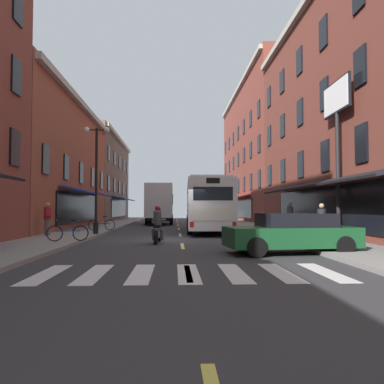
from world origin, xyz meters
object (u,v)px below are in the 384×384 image
(billboard_sign, at_px, (337,119))
(sedan_mid, at_px, (163,215))
(pedestrian_far, at_px, (322,222))
(transit_bus, at_px, (207,205))
(street_lamp_twin, at_px, (96,175))
(bicycle_near, at_px, (68,232))
(motorcycle_rider, at_px, (158,227))
(pedestrian_mid, at_px, (290,217))
(box_truck, at_px, (160,204))
(bicycle_mid, at_px, (102,224))
(sedan_near, at_px, (292,233))
(pedestrian_near, at_px, (48,218))

(billboard_sign, relative_size, sedan_mid, 1.48)
(pedestrian_far, bearing_deg, transit_bus, -151.45)
(street_lamp_twin, bearing_deg, bicycle_near, -92.91)
(motorcycle_rider, bearing_deg, sedan_mid, 91.20)
(pedestrian_mid, height_order, pedestrian_far, pedestrian_mid)
(motorcycle_rider, height_order, pedestrian_mid, pedestrian_mid)
(billboard_sign, distance_m, motorcycle_rider, 9.46)
(box_truck, xyz_separation_m, bicycle_mid, (-3.22, -11.96, -1.45))
(billboard_sign, bearing_deg, sedan_near, -129.86)
(box_truck, height_order, motorcycle_rider, box_truck)
(billboard_sign, relative_size, motorcycle_rider, 3.47)
(pedestrian_near, height_order, pedestrian_mid, pedestrian_mid)
(motorcycle_rider, bearing_deg, street_lamp_twin, 129.90)
(pedestrian_mid, relative_size, street_lamp_twin, 0.30)
(pedestrian_near, bearing_deg, transit_bus, 3.08)
(motorcycle_rider, relative_size, bicycle_mid, 1.21)
(street_lamp_twin, bearing_deg, bicycle_mid, 95.17)
(pedestrian_near, bearing_deg, bicycle_near, -89.19)
(pedestrian_far, xyz_separation_m, street_lamp_twin, (-10.55, 5.19, 2.42))
(transit_bus, relative_size, motorcycle_rider, 5.63)
(transit_bus, distance_m, box_truck, 11.58)
(transit_bus, height_order, pedestrian_mid, transit_bus)
(sedan_mid, distance_m, pedestrian_far, 32.65)
(sedan_mid, height_order, motorcycle_rider, motorcycle_rider)
(box_truck, height_order, pedestrian_mid, box_truck)
(billboard_sign, xyz_separation_m, sedan_near, (-3.40, -4.08, -4.88))
(transit_bus, height_order, box_truck, box_truck)
(box_truck, relative_size, motorcycle_rider, 3.87)
(transit_bus, relative_size, bicycle_near, 6.95)
(billboard_sign, xyz_separation_m, motorcycle_rider, (-8.11, 0.02, -4.87))
(pedestrian_mid, bearing_deg, street_lamp_twin, 31.08)
(transit_bus, bearing_deg, billboard_sign, -58.62)
(sedan_mid, distance_m, bicycle_mid, 23.43)
(pedestrian_mid, bearing_deg, pedestrian_near, 36.30)
(billboard_sign, distance_m, bicycle_mid, 15.08)
(sedan_mid, relative_size, pedestrian_near, 2.86)
(bicycle_near, bearing_deg, pedestrian_mid, 22.53)
(sedan_mid, distance_m, motorcycle_rider, 30.82)
(transit_bus, bearing_deg, sedan_mid, 99.01)
(motorcycle_rider, distance_m, bicycle_near, 3.82)
(motorcycle_rider, distance_m, bicycle_mid, 8.54)
(billboard_sign, xyz_separation_m, transit_bus, (-5.22, 8.56, -3.84))
(billboard_sign, relative_size, pedestrian_near, 4.24)
(bicycle_near, bearing_deg, motorcycle_rider, 5.51)
(pedestrian_far, height_order, street_lamp_twin, street_lamp_twin)
(box_truck, height_order, street_lamp_twin, street_lamp_twin)
(transit_bus, relative_size, pedestrian_near, 6.88)
(pedestrian_near, distance_m, street_lamp_twin, 3.44)
(billboard_sign, distance_m, transit_bus, 10.74)
(pedestrian_near, bearing_deg, pedestrian_mid, -24.25)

